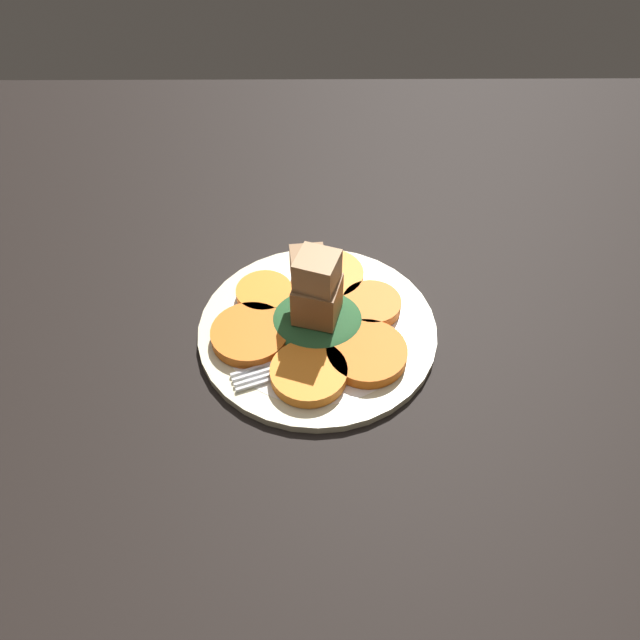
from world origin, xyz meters
The scene contains 10 objects.
table_slab centered at (0.00, 0.00, 1.00)cm, with size 120.00×120.00×2.00cm, color black.
plate centered at (0.00, 0.00, 2.52)cm, with size 26.45×26.45×1.05cm.
carrot_slice_0 centered at (-7.29, -1.75, 3.77)cm, with size 8.50×8.50×1.34cm, color orange.
carrot_slice_1 centered at (-0.90, -7.06, 3.77)cm, with size 7.98×7.98×1.34cm, color orange.
carrot_slice_2 centered at (5.18, -4.45, 3.77)cm, with size 8.56×8.56×1.34cm, color #D45F12.
carrot_slice_3 centered at (6.14, 2.64, 3.77)cm, with size 6.67×6.67×1.34cm, color orange.
carrot_slice_4 centered at (1.22, 7.33, 3.77)cm, with size 8.51×8.51×1.34cm, color orange.
carrot_slice_5 centered at (-6.09, 4.50, 3.77)cm, with size 6.47×6.47×1.34cm, color orange.
center_pile centered at (0.04, 0.08, 6.80)cm, with size 10.52×9.47×10.09cm.
fork centered at (-0.34, -4.84, 3.30)cm, with size 18.09×8.14×0.40cm.
Camera 1 is at (-0.29, -46.24, 54.39)cm, focal length 35.00 mm.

